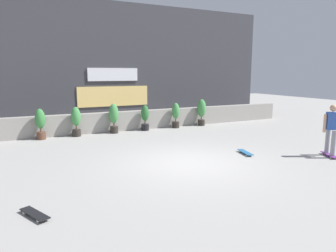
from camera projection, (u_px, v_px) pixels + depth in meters
ground_plane at (190, 163)px, 9.26m from camera, size 48.00×48.00×0.00m
planter_wall at (127, 121)px, 14.50m from camera, size 18.00×0.40×0.90m
building_backdrop at (104, 63)px, 17.57m from camera, size 20.00×2.08×6.50m
potted_plant_0 at (40, 123)px, 12.43m from camera, size 0.40×0.40×1.26m
potted_plant_1 at (76, 120)px, 13.03m from camera, size 0.40×0.40×1.27m
potted_plant_2 at (114, 117)px, 13.73m from camera, size 0.43×0.43×1.33m
potted_plant_3 at (145, 117)px, 14.40m from camera, size 0.37×0.37×1.20m
potted_plant_4 at (176, 114)px, 15.09m from camera, size 0.38×0.38×1.23m
potted_plant_5 at (202, 111)px, 15.71m from camera, size 0.45×0.45×1.36m
skater_far_right at (332, 128)px, 9.81m from camera, size 0.53×0.81×1.70m
skateboard_near_camera at (245, 152)px, 10.26m from camera, size 0.37×0.82×0.08m
skateboard_aside at (35, 214)px, 5.78m from camera, size 0.52×0.81×0.08m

